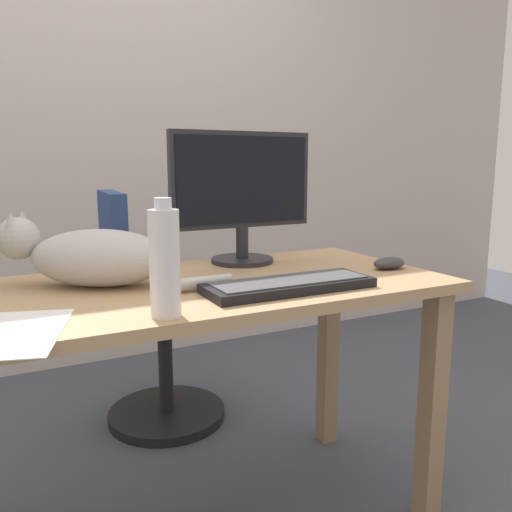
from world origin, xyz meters
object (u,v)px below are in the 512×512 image
computer_mouse (389,263)px  spray_bottle (165,262)px  office_chair (152,324)px  cat (91,256)px  monitor (242,192)px  keyboard (289,285)px

computer_mouse → spray_bottle: spray_bottle is taller
office_chair → computer_mouse: 1.01m
office_chair → computer_mouse: (0.52, -0.80, 0.34)m
cat → computer_mouse: 0.86m
computer_mouse → spray_bottle: bearing=-167.1°
monitor → spray_bottle: monitor is taller
monitor → spray_bottle: (-0.40, -0.47, -0.11)m
spray_bottle → keyboard: bearing=13.1°
computer_mouse → office_chair: bearing=123.1°
keyboard → cat: 0.52m
spray_bottle → computer_mouse: bearing=12.9°
cat → office_chair: bearing=62.5°
office_chair → keyboard: (0.11, -0.89, 0.34)m
office_chair → keyboard: office_chair is taller
cat → spray_bottle: spray_bottle is taller
cat → spray_bottle: size_ratio=2.16×
cat → computer_mouse: (0.84, -0.18, -0.06)m
office_chair → spray_bottle: (-0.23, -0.97, 0.44)m
office_chair → cat: bearing=-117.5°
office_chair → computer_mouse: bearing=-56.9°
monitor → computer_mouse: bearing=-40.2°
computer_mouse → spray_bottle: (-0.75, -0.17, 0.10)m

